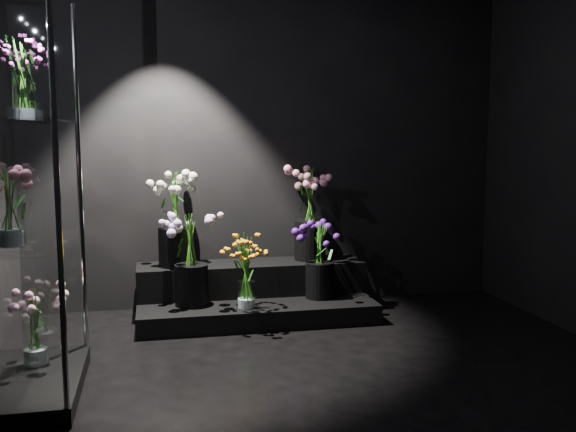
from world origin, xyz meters
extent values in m
plane|color=black|center=(0.00, 0.00, 0.00)|extent=(4.00, 4.00, 0.00)
plane|color=black|center=(0.00, 2.00, 1.40)|extent=(4.00, 0.00, 4.00)
cube|color=black|center=(-0.20, 1.55, 0.08)|extent=(1.81, 0.81, 0.15)
cube|color=black|center=(-0.20, 1.75, 0.28)|extent=(1.81, 0.40, 0.25)
cube|color=black|center=(-1.68, 0.33, 0.05)|extent=(0.60, 1.00, 0.10)
cube|color=white|center=(-1.68, 0.33, 0.85)|extent=(0.54, 0.94, 0.01)
cube|color=white|center=(-1.68, 0.33, 1.50)|extent=(0.54, 0.94, 0.01)
cylinder|color=white|center=(-0.30, 1.30, 0.25)|extent=(0.13, 0.13, 0.20)
cylinder|color=black|center=(-0.69, 1.47, 0.31)|extent=(0.25, 0.25, 0.31)
cylinder|color=black|center=(0.31, 1.48, 0.29)|extent=(0.22, 0.22, 0.28)
cylinder|color=black|center=(-0.79, 1.74, 0.56)|extent=(0.28, 0.28, 0.31)
cylinder|color=black|center=(0.30, 1.77, 0.57)|extent=(0.26, 0.26, 0.33)
cylinder|color=white|center=(-1.68, 0.18, 0.98)|extent=(0.13, 0.13, 0.25)
cylinder|color=white|center=(-1.64, 0.48, 1.60)|extent=(0.11, 0.11, 0.19)
cylinder|color=white|center=(-1.65, 0.52, 0.23)|extent=(0.14, 0.14, 0.27)
camera|label=1|loc=(-0.96, -3.31, 1.42)|focal=40.00mm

